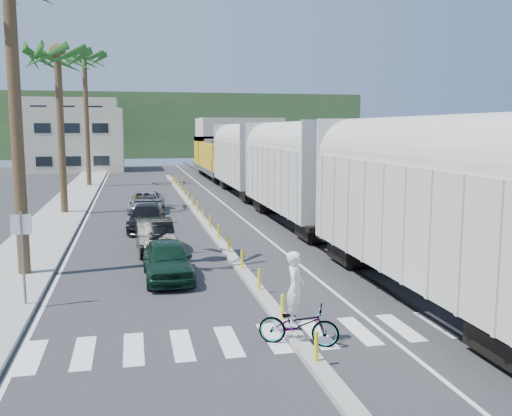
{
  "coord_description": "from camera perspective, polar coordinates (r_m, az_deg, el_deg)",
  "views": [
    {
      "loc": [
        -4.02,
        -15.9,
        5.44
      ],
      "look_at": [
        1.25,
        8.2,
        2.0
      ],
      "focal_mm": 40.0,
      "sensor_mm": 36.0,
      "label": 1
    }
  ],
  "objects": [
    {
      "name": "car_third",
      "position": [
        31.22,
        -10.88,
        -0.96
      ],
      "size": [
        2.65,
        5.02,
        1.37
      ],
      "primitive_type": "imported",
      "rotation": [
        0.0,
        0.0,
        -0.08
      ],
      "color": "black",
      "rests_on": "ground"
    },
    {
      "name": "median",
      "position": [
        36.48,
        -5.87,
        -0.54
      ],
      "size": [
        0.45,
        60.0,
        0.85
      ],
      "color": "gray",
      "rests_on": "ground"
    },
    {
      "name": "palm_trees",
      "position": [
        39.19,
        -18.88,
        15.4
      ],
      "size": [
        3.5,
        37.2,
        13.75
      ],
      "color": "brown",
      "rests_on": "ground"
    },
    {
      "name": "cyclist",
      "position": [
        14.65,
        4.21,
        -10.73
      ],
      "size": [
        2.26,
        2.59,
        2.43
      ],
      "rotation": [
        0.0,
        0.0,
        1.14
      ],
      "color": "#9EA0A5",
      "rests_on": "ground"
    },
    {
      "name": "sidewalk",
      "position": [
        41.5,
        -18.42,
        0.1
      ],
      "size": [
        3.0,
        90.0,
        0.15
      ],
      "primitive_type": "cube",
      "color": "gray",
      "rests_on": "ground"
    },
    {
      "name": "hillside",
      "position": [
        115.97,
        -10.44,
        8.09
      ],
      "size": [
        80.0,
        20.0,
        12.0
      ],
      "primitive_type": "cube",
      "color": "#385628",
      "rests_on": "ground"
    },
    {
      "name": "car_lead",
      "position": [
        21.04,
        -8.84,
        -5.14
      ],
      "size": [
        1.84,
        4.27,
        1.43
      ],
      "primitive_type": "imported",
      "rotation": [
        0.0,
        0.0,
        0.02
      ],
      "color": "black",
      "rests_on": "ground"
    },
    {
      "name": "crosswalk",
      "position": [
        15.46,
        3.64,
        -12.67
      ],
      "size": [
        14.0,
        2.2,
        0.01
      ],
      "primitive_type": "cube",
      "color": "silver",
      "rests_on": "ground"
    },
    {
      "name": "buildings",
      "position": [
        87.6,
        -14.0,
        7.01
      ],
      "size": [
        38.0,
        27.0,
        10.0
      ],
      "color": "beige",
      "rests_on": "ground"
    },
    {
      "name": "ground",
      "position": [
        17.28,
        1.79,
        -10.42
      ],
      "size": [
        140.0,
        140.0,
        0.0
      ],
      "primitive_type": "plane",
      "color": "#28282B",
      "rests_on": "ground"
    },
    {
      "name": "lane_markings",
      "position": [
        41.3,
        -9.63,
        0.27
      ],
      "size": [
        9.42,
        90.0,
        0.01
      ],
      "color": "silver",
      "rests_on": "ground"
    },
    {
      "name": "car_second",
      "position": [
        25.58,
        -10.06,
        -2.8
      ],
      "size": [
        1.89,
        4.55,
        1.46
      ],
      "primitive_type": "imported",
      "rotation": [
        0.0,
        0.0,
        0.04
      ],
      "color": "black",
      "rests_on": "ground"
    },
    {
      "name": "freight_train",
      "position": [
        38.0,
        1.43,
        4.11
      ],
      "size": [
        3.0,
        60.94,
        5.85
      ],
      "color": "beige",
      "rests_on": "ground"
    },
    {
      "name": "street_sign",
      "position": [
        18.53,
        -22.34,
        -3.46
      ],
      "size": [
        0.6,
        0.08,
        3.0
      ],
      "color": "slate",
      "rests_on": "ground"
    },
    {
      "name": "rails",
      "position": [
        45.14,
        -0.71,
        1.06
      ],
      "size": [
        1.56,
        100.0,
        0.06
      ],
      "color": "black",
      "rests_on": "ground"
    },
    {
      "name": "car_rear",
      "position": [
        38.31,
        -10.91,
        0.63
      ],
      "size": [
        3.16,
        5.21,
        1.33
      ],
      "primitive_type": "imported",
      "rotation": [
        0.0,
        0.0,
        -0.1
      ],
      "color": "#A3A5A8",
      "rests_on": "ground"
    }
  ]
}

